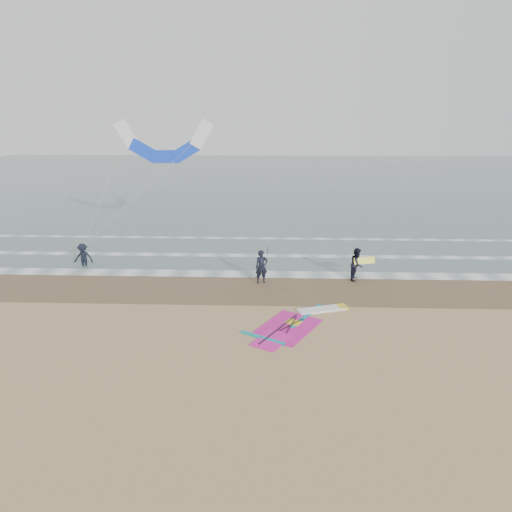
{
  "coord_description": "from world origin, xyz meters",
  "views": [
    {
      "loc": [
        0.33,
        -17.89,
        9.44
      ],
      "look_at": [
        -0.49,
        5.0,
        2.2
      ],
      "focal_mm": 32.0,
      "sensor_mm": 36.0,
      "label": 1
    }
  ],
  "objects_px": {
    "windsurf_rig": "(298,322)",
    "surf_kite": "(165,146)",
    "person_walking": "(357,264)",
    "person_standing": "(261,267)",
    "person_wading": "(83,252)"
  },
  "relations": [
    {
      "from": "person_walking",
      "to": "person_standing",
      "type": "bearing_deg",
      "value": 121.17
    },
    {
      "from": "person_wading",
      "to": "surf_kite",
      "type": "xyz_separation_m",
      "value": [
        4.72,
        3.96,
        6.37
      ]
    },
    {
      "from": "person_walking",
      "to": "windsurf_rig",
      "type": "bearing_deg",
      "value": 171.92
    },
    {
      "from": "windsurf_rig",
      "to": "person_walking",
      "type": "height_order",
      "value": "person_walking"
    },
    {
      "from": "surf_kite",
      "to": "windsurf_rig",
      "type": "bearing_deg",
      "value": -53.92
    },
    {
      "from": "windsurf_rig",
      "to": "surf_kite",
      "type": "distance_m",
      "value": 16.26
    },
    {
      "from": "surf_kite",
      "to": "person_wading",
      "type": "bearing_deg",
      "value": -140.06
    },
    {
      "from": "person_standing",
      "to": "person_wading",
      "type": "distance_m",
      "value": 11.72
    },
    {
      "from": "person_walking",
      "to": "surf_kite",
      "type": "relative_size",
      "value": 0.24
    },
    {
      "from": "person_standing",
      "to": "surf_kite",
      "type": "bearing_deg",
      "value": 121.32
    },
    {
      "from": "person_standing",
      "to": "windsurf_rig",
      "type": "bearing_deg",
      "value": -85.06
    },
    {
      "from": "person_standing",
      "to": "surf_kite",
      "type": "height_order",
      "value": "surf_kite"
    },
    {
      "from": "windsurf_rig",
      "to": "person_wading",
      "type": "height_order",
      "value": "person_wading"
    },
    {
      "from": "windsurf_rig",
      "to": "person_standing",
      "type": "bearing_deg",
      "value": 109.47
    },
    {
      "from": "person_standing",
      "to": "person_walking",
      "type": "relative_size",
      "value": 1.01
    }
  ]
}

